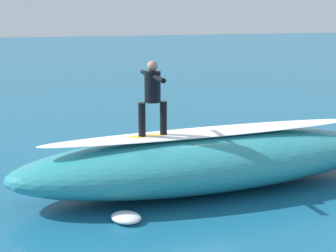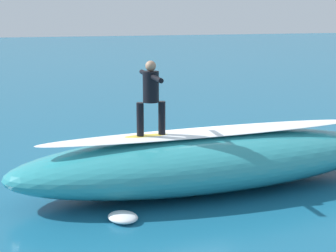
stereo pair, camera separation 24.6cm
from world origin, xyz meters
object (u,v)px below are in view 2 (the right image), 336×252
at_px(surfer_paddling, 184,141).
at_px(surfer_riding, 151,92).
at_px(surfboard_paddling, 180,146).
at_px(surfboard_riding, 151,137).

bearing_deg(surfer_paddling, surfer_riding, 102.93).
relative_size(surfboard_paddling, surfer_paddling, 1.50).
xyz_separation_m(surfer_riding, surfer_paddling, (-1.74, -3.53, -2.12)).
distance_m(surfboard_paddling, surfer_paddling, 0.21).
distance_m(surfer_riding, surfboard_paddling, 4.58).
bearing_deg(surfboard_paddling, surfer_paddling, 180.00).
xyz_separation_m(surfboard_paddling, surfer_paddling, (-0.10, 0.08, 0.17)).
bearing_deg(surfer_paddling, surfboard_paddling, -0.00).
relative_size(surfer_riding, surfer_paddling, 1.11).
height_order(surfboard_riding, surfer_riding, surfer_riding).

